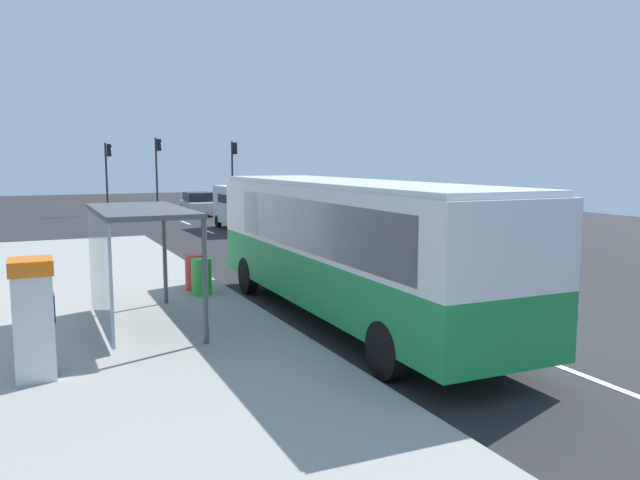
# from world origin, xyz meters

# --- Properties ---
(ground_plane) EXTENTS (56.00, 92.00, 0.04)m
(ground_plane) POSITION_xyz_m (0.00, 14.00, -0.02)
(ground_plane) COLOR #262628
(sidewalk_platform) EXTENTS (6.20, 30.00, 0.18)m
(sidewalk_platform) POSITION_xyz_m (-6.40, 2.00, 0.09)
(sidewalk_platform) COLOR #999993
(sidewalk_platform) RESTS_ON ground
(lane_stripe_seg_0) EXTENTS (0.16, 2.20, 0.01)m
(lane_stripe_seg_0) POSITION_xyz_m (0.25, -6.00, 0.01)
(lane_stripe_seg_0) COLOR silver
(lane_stripe_seg_0) RESTS_ON ground
(lane_stripe_seg_1) EXTENTS (0.16, 2.20, 0.01)m
(lane_stripe_seg_1) POSITION_xyz_m (0.25, -1.00, 0.01)
(lane_stripe_seg_1) COLOR silver
(lane_stripe_seg_1) RESTS_ON ground
(lane_stripe_seg_2) EXTENTS (0.16, 2.20, 0.01)m
(lane_stripe_seg_2) POSITION_xyz_m (0.25, 4.00, 0.01)
(lane_stripe_seg_2) COLOR silver
(lane_stripe_seg_2) RESTS_ON ground
(lane_stripe_seg_3) EXTENTS (0.16, 2.20, 0.01)m
(lane_stripe_seg_3) POSITION_xyz_m (0.25, 9.00, 0.01)
(lane_stripe_seg_3) COLOR silver
(lane_stripe_seg_3) RESTS_ON ground
(lane_stripe_seg_4) EXTENTS (0.16, 2.20, 0.01)m
(lane_stripe_seg_4) POSITION_xyz_m (0.25, 14.00, 0.01)
(lane_stripe_seg_4) COLOR silver
(lane_stripe_seg_4) RESTS_ON ground
(lane_stripe_seg_5) EXTENTS (0.16, 2.20, 0.01)m
(lane_stripe_seg_5) POSITION_xyz_m (0.25, 19.00, 0.01)
(lane_stripe_seg_5) COLOR silver
(lane_stripe_seg_5) RESTS_ON ground
(lane_stripe_seg_6) EXTENTS (0.16, 2.20, 0.01)m
(lane_stripe_seg_6) POSITION_xyz_m (0.25, 24.00, 0.01)
(lane_stripe_seg_6) COLOR silver
(lane_stripe_seg_6) RESTS_ON ground
(lane_stripe_seg_7) EXTENTS (0.16, 2.20, 0.01)m
(lane_stripe_seg_7) POSITION_xyz_m (0.25, 29.00, 0.01)
(lane_stripe_seg_7) COLOR silver
(lane_stripe_seg_7) RESTS_ON ground
(bus) EXTENTS (2.67, 11.04, 3.21)m
(bus) POSITION_xyz_m (-1.71, -0.45, 1.84)
(bus) COLOR #1E8C47
(bus) RESTS_ON ground
(white_van) EXTENTS (2.04, 5.20, 2.30)m
(white_van) POSITION_xyz_m (2.20, 18.75, 1.34)
(white_van) COLOR silver
(white_van) RESTS_ON ground
(sedan_near) EXTENTS (2.03, 4.49, 1.52)m
(sedan_near) POSITION_xyz_m (2.30, 29.13, 0.79)
(sedan_near) COLOR #B7B7BC
(sedan_near) RESTS_ON ground
(ticket_machine) EXTENTS (0.66, 0.76, 1.94)m
(ticket_machine) POSITION_xyz_m (-8.24, -2.14, 1.17)
(ticket_machine) COLOR silver
(ticket_machine) RESTS_ON sidewalk_platform
(recycling_bin_green) EXTENTS (0.52, 0.52, 0.95)m
(recycling_bin_green) POSITION_xyz_m (-4.20, 2.98, 0.66)
(recycling_bin_green) COLOR green
(recycling_bin_green) RESTS_ON sidewalk_platform
(recycling_bin_red) EXTENTS (0.52, 0.52, 0.95)m
(recycling_bin_red) POSITION_xyz_m (-4.20, 3.68, 0.66)
(recycling_bin_red) COLOR red
(recycling_bin_red) RESTS_ON sidewalk_platform
(traffic_light_near_side) EXTENTS (0.49, 0.28, 5.02)m
(traffic_light_near_side) POSITION_xyz_m (5.50, 31.25, 3.34)
(traffic_light_near_side) COLOR #2D2D2D
(traffic_light_near_side) RESTS_ON ground
(traffic_light_far_side) EXTENTS (0.49, 0.28, 4.84)m
(traffic_light_far_side) POSITION_xyz_m (-3.10, 32.05, 3.23)
(traffic_light_far_side) COLOR #2D2D2D
(traffic_light_far_side) RESTS_ON ground
(traffic_light_median) EXTENTS (0.49, 0.28, 5.25)m
(traffic_light_median) POSITION_xyz_m (0.40, 32.85, 3.48)
(traffic_light_median) COLOR #2D2D2D
(traffic_light_median) RESTS_ON ground
(bus_shelter) EXTENTS (1.80, 4.00, 2.50)m
(bus_shelter) POSITION_xyz_m (-6.41, 0.46, 2.10)
(bus_shelter) COLOR #4C4C51
(bus_shelter) RESTS_ON sidewalk_platform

